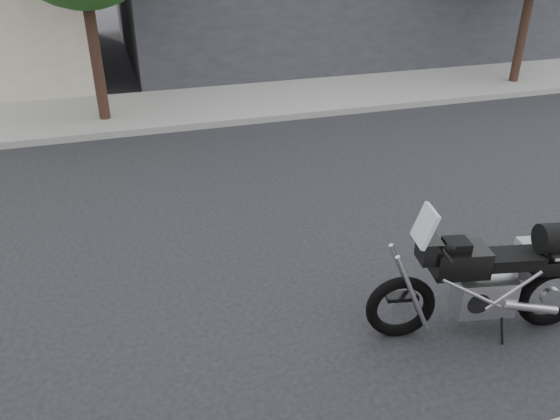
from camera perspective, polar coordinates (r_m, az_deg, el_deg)
The scene contains 3 objects.
ground at distance 7.83m, azimuth -1.49°, elevation -3.00°, with size 120.00×120.00×0.00m, color black.
far_sidewalk at distance 13.69m, azimuth -9.36°, elevation 10.55°, with size 44.00×3.00×0.15m, color gray.
motorcycle at distance 6.26m, azimuth 21.52°, elevation -6.52°, with size 2.42×0.89×1.55m.
Camera 1 is at (1.87, 6.49, 3.96)m, focal length 35.00 mm.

